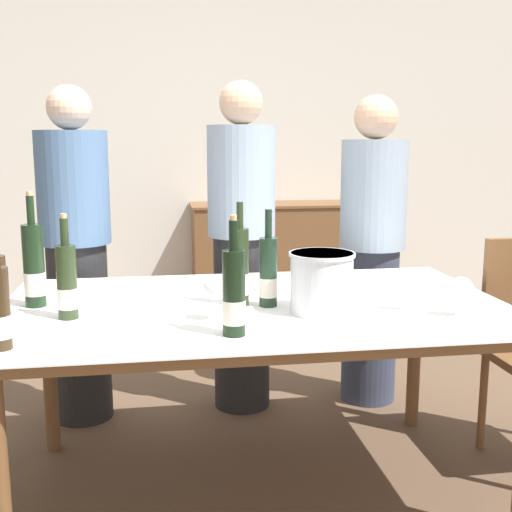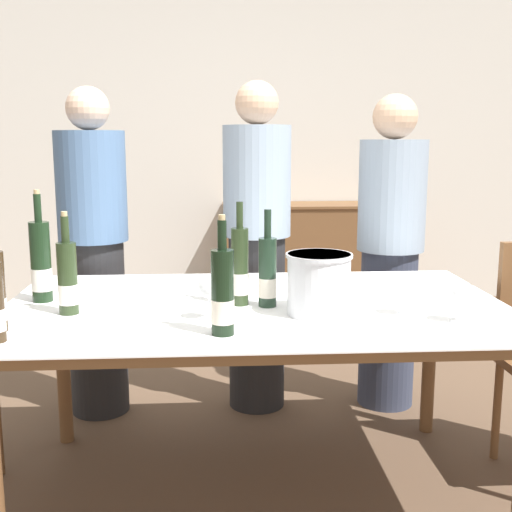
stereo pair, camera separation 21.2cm
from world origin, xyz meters
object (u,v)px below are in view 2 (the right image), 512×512
object	(u,v)px
wine_bottle_0	(223,294)
wine_glass_2	(461,294)
ice_bucket	(319,282)
wine_bottle_2	(41,264)
wine_bottle_3	(240,269)
sideboard_cabinet	(305,256)
person_host	(94,255)
wine_bottle_5	(68,279)
person_guest_left	(257,249)
person_guest_right	(390,254)
wine_glass_0	(209,289)
wine_glass_1	(410,285)
wine_bottle_1	(268,273)
dining_table	(256,320)

from	to	relation	value
wine_bottle_0	wine_glass_2	xyz separation A→B (m)	(0.79, 0.09, -0.04)
ice_bucket	wine_bottle_2	distance (m)	1.03
wine_bottle_0	wine_bottle_3	size ratio (longest dim) A/B	0.99
sideboard_cabinet	ice_bucket	world-z (taller)	ice_bucket
person_host	wine_bottle_5	bearing A→B (deg)	-85.29
sideboard_cabinet	person_host	xyz separation A→B (m)	(-1.30, -1.97, 0.37)
ice_bucket	person_guest_left	xyz separation A→B (m)	(-0.15, 0.97, -0.05)
wine_bottle_2	ice_bucket	bearing A→B (deg)	-13.84
wine_bottle_0	person_guest_right	world-z (taller)	person_guest_right
sideboard_cabinet	wine_glass_0	distance (m)	3.08
wine_bottle_2	person_guest_right	xyz separation A→B (m)	(1.52, 0.71, -0.11)
wine_bottle_3	wine_glass_1	bearing A→B (deg)	-17.13
wine_bottle_1	person_host	xyz separation A→B (m)	(-0.77, 0.83, -0.07)
person_guest_left	wine_bottle_2	bearing A→B (deg)	-139.60
wine_bottle_0	wine_glass_0	world-z (taller)	wine_bottle_0
wine_glass_2	person_host	bearing A→B (deg)	142.38
person_host	wine_bottle_0	bearing A→B (deg)	-62.55
wine_glass_2	sideboard_cabinet	bearing A→B (deg)	91.73
ice_bucket	sideboard_cabinet	bearing A→B (deg)	82.89
sideboard_cabinet	wine_glass_2	distance (m)	3.07
wine_bottle_1	wine_glass_1	world-z (taller)	wine_bottle_1
wine_bottle_5	sideboard_cabinet	bearing A→B (deg)	66.71
dining_table	wine_bottle_0	world-z (taller)	wine_bottle_0
ice_bucket	wine_bottle_2	world-z (taller)	wine_bottle_2
wine_glass_1	wine_bottle_3	bearing A→B (deg)	162.87
sideboard_cabinet	person_guest_left	distance (m)	2.05
wine_glass_1	wine_bottle_0	bearing A→B (deg)	-163.99
sideboard_cabinet	wine_bottle_1	world-z (taller)	wine_bottle_1
wine_bottle_2	person_guest_left	size ratio (longest dim) A/B	0.26
ice_bucket	wine_glass_0	distance (m)	0.38
ice_bucket	wine_bottle_1	bearing A→B (deg)	144.65
sideboard_cabinet	wine_glass_1	bearing A→B (deg)	-91.04
wine_bottle_1	wine_bottle_3	distance (m)	0.10
wine_bottle_5	wine_glass_2	distance (m)	1.34
sideboard_cabinet	wine_bottle_2	size ratio (longest dim) A/B	3.14
dining_table	wine_bottle_0	xyz separation A→B (m)	(-0.13, -0.37, 0.19)
dining_table	wine_bottle_2	world-z (taller)	wine_bottle_2
dining_table	person_host	bearing A→B (deg)	132.59
wine_glass_0	wine_bottle_1	bearing A→B (deg)	36.92
wine_bottle_5	wine_glass_2	world-z (taller)	wine_bottle_5
wine_bottle_3	person_guest_right	world-z (taller)	person_guest_right
wine_bottle_2	wine_bottle_5	bearing A→B (deg)	-53.43
ice_bucket	wine_bottle_5	world-z (taller)	wine_bottle_5
person_host	person_guest_right	bearing A→B (deg)	0.24
wine_bottle_0	wine_glass_0	xyz separation A→B (m)	(-0.04, 0.18, -0.02)
wine_bottle_0	wine_bottle_2	xyz separation A→B (m)	(-0.67, 0.46, 0.01)
wine_bottle_0	dining_table	bearing A→B (deg)	70.99
wine_glass_2	ice_bucket	bearing A→B (deg)	164.59
wine_bottle_2	wine_bottle_5	world-z (taller)	wine_bottle_2
wine_bottle_1	ice_bucket	bearing A→B (deg)	-35.35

